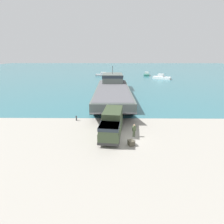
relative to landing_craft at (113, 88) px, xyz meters
The scene contains 10 objects.
ground_plane 26.54m from the landing_craft, 85.78° to the right, with size 240.00×240.00×0.00m, color #9E998E.
water_surface 71.12m from the landing_craft, 88.43° to the left, with size 240.00×180.00×0.01m, color #336B75.
landing_craft is the anchor object (origin of this frame).
military_truck 25.32m from the landing_craft, 89.84° to the right, with size 3.32×7.56×3.27m.
soldier_on_ramp 26.03m from the landing_craft, 83.34° to the right, with size 0.49×0.34×1.76m.
moored_boat_a 36.65m from the landing_craft, 54.81° to the left, with size 7.69×6.05×2.19m.
moored_boat_b 45.77m from the landing_craft, 68.40° to the left, with size 3.89×6.59×1.71m.
moored_boat_c 40.17m from the landing_craft, 96.21° to the left, with size 9.05×3.33×1.88m.
mooring_bollard 20.91m from the landing_craft, 106.35° to the right, with size 0.24×0.24×0.85m.
cargo_crate 28.34m from the landing_craft, 85.07° to the right, with size 0.65×0.78×0.65m, color #4C4738.
Camera 1 is at (-1.63, -20.59, 10.58)m, focal length 28.00 mm.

